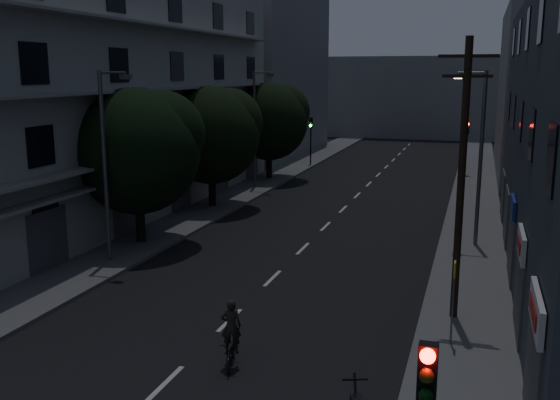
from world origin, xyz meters
The scene contains 19 objects.
ground centered at (0.00, 25.00, 0.00)m, with size 160.00×160.00×0.00m, color black.
sidewalk_left centered at (-7.50, 25.00, 0.07)m, with size 3.00×90.00×0.15m, color #565659.
sidewalk_right centered at (7.50, 25.00, 0.07)m, with size 3.00×90.00×0.15m, color #565659.
lane_markings centered at (0.00, 31.25, 0.01)m, with size 0.15×60.50×0.01m.
building_left centered at (-11.98, 18.00, 6.99)m, with size 7.00×36.00×14.00m.
building_far_left centered at (-12.00, 48.00, 8.00)m, with size 6.00×20.00×16.00m, color slate.
building_far_right centered at (12.00, 42.00, 6.50)m, with size 6.00×20.00×13.00m, color slate.
building_far_end centered at (0.00, 70.00, 5.00)m, with size 24.00×8.00×10.00m, color slate.
tree_near centered at (-7.52, 13.97, 4.71)m, with size 5.90×5.90×7.28m.
tree_mid centered at (-7.61, 22.60, 4.63)m, with size 5.82×5.82×7.17m.
tree_far centered at (-7.53, 33.14, 4.67)m, with size 5.83×5.83×7.21m.
traffic_signal_far_right centered at (6.65, 39.33, 3.10)m, with size 0.28×0.37×4.10m.
traffic_signal_far_left centered at (-6.49, 41.17, 3.10)m, with size 0.28×0.37×4.10m.
street_lamp_left_near centered at (-7.18, 10.78, 4.60)m, with size 1.51×0.25×8.00m.
street_lamp_right centered at (7.54, 18.19, 4.60)m, with size 1.51×0.25×8.00m.
street_lamp_left_far centered at (-7.29, 29.35, 4.60)m, with size 1.51×0.25×8.00m.
utility_pole centered at (7.06, 8.75, 4.87)m, with size 1.80×0.24×9.00m.
bus_stop_sign centered at (7.08, 6.54, 1.89)m, with size 0.06×0.35×2.52m.
cyclist centered at (1.30, 3.49, 0.66)m, with size 0.93×1.63×1.96m.
Camera 1 is at (7.50, -11.51, 8.06)m, focal length 40.00 mm.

